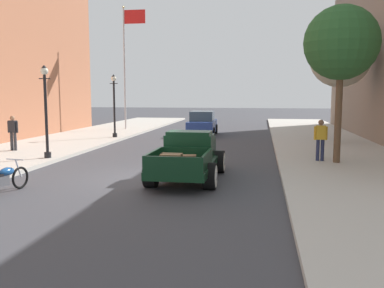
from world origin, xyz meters
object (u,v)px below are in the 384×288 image
street_lamp_near (46,104)px  pedestrian_sidewalk_right (321,138)px  motorcycle_parked (2,179)px  pedestrian_sidewalk_left (13,131)px  street_lamp_far (114,101)px  street_tree_second (340,57)px  street_tree_nearest (341,44)px  hotrod_truck_dark_green (189,156)px  flagpole (127,54)px  car_background_blue (202,124)px

street_lamp_near → pedestrian_sidewalk_right: bearing=5.4°
motorcycle_parked → pedestrian_sidewalk_left: size_ratio=1.27×
street_lamp_far → street_tree_second: street_tree_second is taller
street_tree_nearest → hotrod_truck_dark_green: bearing=-148.9°
motorcycle_parked → pedestrian_sidewalk_right: size_ratio=1.27×
flagpole → street_tree_nearest: (12.98, -13.87, -1.06)m
pedestrian_sidewalk_right → street_lamp_far: street_lamp_far is taller
hotrod_truck_dark_green → street_lamp_far: size_ratio=1.29×
street_tree_second → pedestrian_sidewalk_right: bearing=-104.7°
car_background_blue → street_tree_second: (8.17, -3.81, 4.07)m
flagpole → street_tree_second: bearing=-24.2°
car_background_blue → street_tree_second: 9.89m
car_background_blue → street_lamp_far: street_lamp_far is taller
hotrod_truck_dark_green → street_tree_second: street_tree_second is taller
street_lamp_far → car_background_blue: bearing=35.1°
motorcycle_parked → street_lamp_near: 6.15m
pedestrian_sidewalk_left → street_tree_second: bearing=21.8°
pedestrian_sidewalk_left → flagpole: flagpole is taller
pedestrian_sidewalk_left → street_tree_nearest: street_tree_nearest is taller
car_background_blue → hotrod_truck_dark_green: bearing=-83.7°
hotrod_truck_dark_green → pedestrian_sidewalk_right: bearing=36.7°
pedestrian_sidewalk_right → motorcycle_parked: bearing=-145.0°
pedestrian_sidewalk_right → street_tree_nearest: street_tree_nearest is taller
pedestrian_sidewalk_left → flagpole: size_ratio=0.18×
hotrod_truck_dark_green → car_background_blue: bearing=96.3°
pedestrian_sidewalk_left → street_lamp_far: street_lamp_far is taller
flagpole → street_tree_nearest: size_ratio=1.53×
motorcycle_parked → flagpole: bearing=98.1°
hotrod_truck_dark_green → street_tree_nearest: size_ratio=0.82×
street_tree_nearest → street_tree_second: bearing=80.2°
motorcycle_parked → car_background_blue: car_background_blue is taller
street_tree_second → flagpole: bearing=155.8°
pedestrian_sidewalk_right → street_tree_nearest: (0.59, -0.31, 3.63)m
motorcycle_parked → street_lamp_far: size_ratio=0.55×
pedestrian_sidewalk_left → street_tree_nearest: size_ratio=0.27×
pedestrian_sidewalk_right → street_tree_second: street_tree_second is taller
pedestrian_sidewalk_right → street_tree_nearest: bearing=-27.8°
hotrod_truck_dark_green → street_lamp_far: (-6.57, 10.96, 1.63)m
hotrod_truck_dark_green → street_tree_nearest: street_tree_nearest is taller
pedestrian_sidewalk_left → pedestrian_sidewalk_right: 13.95m
motorcycle_parked → street_tree_nearest: bearing=32.1°
street_lamp_near → pedestrian_sidewalk_left: bearing=145.6°
flagpole → street_lamp_near: bearing=-85.2°
street_lamp_far → street_tree_second: bearing=-1.3°
street_lamp_near → street_tree_nearest: size_ratio=0.64×
pedestrian_sidewalk_left → flagpole: (1.53, 12.73, 4.68)m
pedestrian_sidewalk_left → street_tree_second: (15.79, 6.32, 3.76)m
pedestrian_sidewalk_left → street_lamp_near: bearing=-34.4°
street_lamp_far → flagpole: bearing=100.2°
motorcycle_parked → hotrod_truck_dark_green: bearing=33.2°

